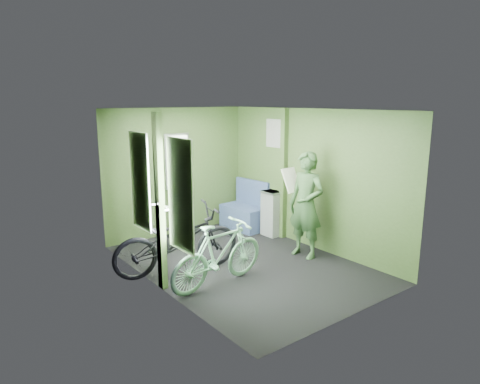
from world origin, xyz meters
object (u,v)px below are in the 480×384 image
at_px(bicycle_black, 178,272).
at_px(passenger, 306,205).
at_px(waste_box, 272,213).
at_px(bicycle_mint, 220,286).
at_px(bench_seat, 245,214).

xyz_separation_m(bicycle_black, passenger, (1.93, -0.62, 0.84)).
distance_m(passenger, waste_box, 1.22).
xyz_separation_m(passenger, waste_box, (0.28, 1.11, -0.42)).
xyz_separation_m(bicycle_mint, bench_seat, (1.89, 1.88, 0.27)).
bearing_deg(bicycle_mint, bench_seat, -50.54).
height_order(passenger, bench_seat, passenger).
xyz_separation_m(passenger, bench_seat, (0.17, 1.76, -0.56)).
height_order(bicycle_mint, bench_seat, bench_seat).
distance_m(bicycle_black, bicycle_mint, 0.78).
distance_m(bicycle_mint, passenger, 1.92).
bearing_deg(waste_box, passenger, -104.20).
bearing_deg(bicycle_black, bench_seat, -50.87).
distance_m(bicycle_mint, waste_box, 2.39).
bearing_deg(passenger, bicycle_mint, -94.00).
bearing_deg(bench_seat, passenger, -99.76).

